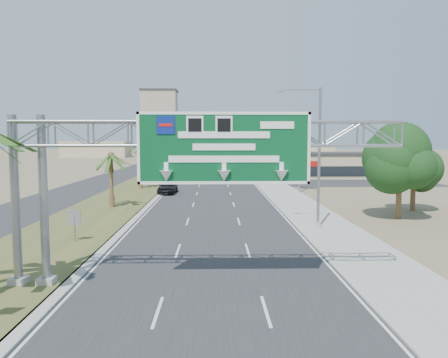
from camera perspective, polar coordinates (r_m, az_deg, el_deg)
road at (r=118.80m, az=-1.31°, el=2.00°), size 12.00×300.00×0.02m
sidewalk_right at (r=119.10m, az=2.79°, el=2.02°), size 4.00×300.00×0.10m
median_grass at (r=119.23m, az=-6.12°, el=2.01°), size 7.00×300.00×0.12m
opposing_road at (r=120.03m, az=-9.45°, el=1.97°), size 8.00×300.00×0.02m
sign_gantry at (r=18.60m, az=-4.86°, el=4.24°), size 16.75×1.24×7.50m
palm_row_b at (r=41.78m, az=-14.57°, el=2.94°), size 3.99×3.99×5.95m
palm_row_c at (r=57.45m, az=-10.91°, el=4.31°), size 3.99×3.99×6.75m
palm_row_d at (r=75.28m, az=-8.60°, el=3.54°), size 3.99×3.99×5.45m
palm_row_e at (r=94.14m, az=-7.13°, el=4.26°), size 3.99×3.99×6.15m
palm_row_f at (r=119.04m, az=-5.90°, el=4.24°), size 3.99×3.99×5.75m
streetlight_near at (r=31.51m, az=11.95°, el=1.99°), size 3.27×0.44×10.00m
streetlight_mid at (r=61.08m, az=5.52°, el=3.50°), size 3.27×0.44×10.00m
streetlight_far at (r=96.92m, az=3.01°, el=4.08°), size 3.27×0.44×10.00m
signal_mast at (r=80.78m, az=2.35°, el=4.00°), size 10.28×0.71×8.00m
store_building at (r=77.90m, az=15.08°, el=1.70°), size 18.00×10.00×4.00m
oak_near at (r=37.75m, az=22.00°, el=1.97°), size 4.50×4.50×6.80m
oak_far at (r=42.65m, az=23.56°, el=1.27°), size 3.50×3.50×5.60m
median_signback_b at (r=28.41m, az=-18.94°, el=-5.08°), size 0.75×0.08×2.08m
tower_distant at (r=260.86m, az=-8.40°, el=7.45°), size 20.00×16.00×35.00m
building_distant_left at (r=174.60m, az=-16.26°, el=3.76°), size 24.00×14.00×6.00m
building_distant_right at (r=151.66m, az=10.13°, el=3.53°), size 20.00×12.00×5.00m
car_left_lane at (r=52.47m, az=-7.36°, el=-0.99°), size 2.22×5.02×1.68m
car_mid_lane at (r=70.42m, az=-0.12°, el=0.51°), size 1.88×4.61×1.49m
car_right_lane at (r=83.71m, az=0.04°, el=1.23°), size 2.91×5.54×1.49m
car_far at (r=89.12m, az=-2.83°, el=1.47°), size 2.58×5.47×1.54m
pole_sign_red_near at (r=53.29m, az=9.96°, el=6.57°), size 2.37×1.04×9.83m
pole_sign_blue at (r=64.59m, az=7.79°, el=3.93°), size 1.95×1.07×7.05m
pole_sign_red_far at (r=87.19m, az=5.31°, el=5.38°), size 2.20×0.87×8.66m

